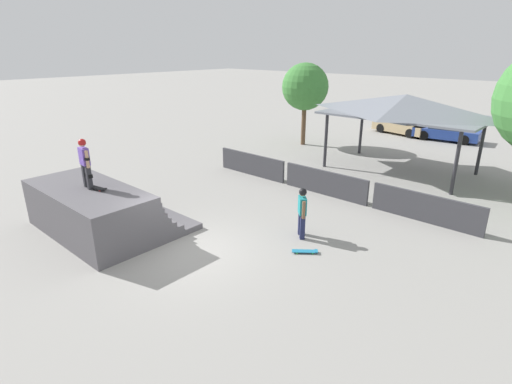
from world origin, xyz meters
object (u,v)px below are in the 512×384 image
bystander_walking (302,209)px  tree_far_back (305,87)px  skateboard_on_deck (97,188)px  parked_car_blue (446,132)px  parked_car_tan (402,126)px  skater_on_deck (85,160)px  skateboard_on_ground (306,251)px

bystander_walking → tree_far_back: (-7.84, 11.02, 2.63)m
skateboard_on_deck → parked_car_blue: 23.13m
tree_far_back → parked_car_tan: size_ratio=1.20×
parked_car_blue → skater_on_deck: bearing=-106.3°
skateboard_on_ground → tree_far_back: tree_far_back is taller
skateboard_on_ground → parked_car_blue: 19.43m
skater_on_deck → parked_car_tan: size_ratio=0.38×
bystander_walking → parked_car_tan: (-4.50, 18.57, -0.40)m
skateboard_on_ground → tree_far_back: bearing=87.0°
tree_far_back → parked_car_blue: tree_far_back is taller
skateboard_on_ground → skater_on_deck: bearing=171.2°
skateboard_on_deck → bystander_walking: bearing=30.7°
parked_car_blue → bystander_walking: bearing=-92.0°
skater_on_deck → skateboard_on_ground: bearing=37.1°
skater_on_deck → parked_car_blue: bearing=86.9°
parked_car_tan → parked_car_blue: same height
skateboard_on_deck → skater_on_deck: bearing=-176.1°
skateboard_on_ground → parked_car_blue: (-2.14, 19.30, 0.54)m
skateboard_on_deck → bystander_walking: (5.02, 4.35, -0.67)m
skater_on_deck → tree_far_back: 15.70m
skater_on_deck → bystander_walking: 7.17m
parked_car_blue → tree_far_back: bearing=-137.3°
bystander_walking → parked_car_tan: bystander_walking is taller
skater_on_deck → parked_car_tan: 23.12m
skateboard_on_ground → parked_car_blue: size_ratio=0.17×
skater_on_deck → bystander_walking: size_ratio=0.96×
bystander_walking → parked_car_blue: bystander_walking is taller
bystander_walking → skateboard_on_ground: 1.49m
skateboard_on_deck → tree_far_back: size_ratio=0.16×
parked_car_tan → skateboard_on_ground: bearing=-63.6°
skateboard_on_deck → parked_car_blue: skateboard_on_deck is taller
tree_far_back → parked_car_blue: 10.32m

